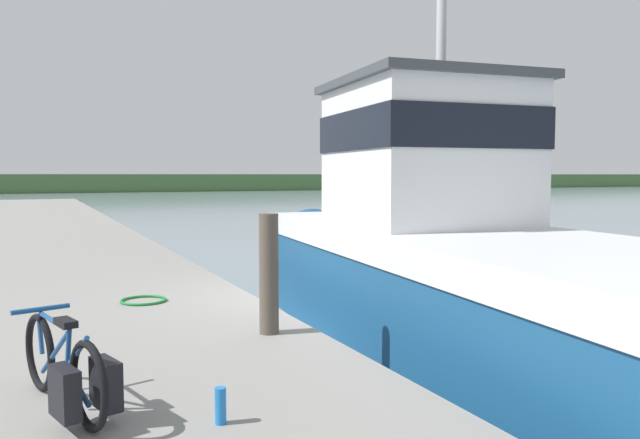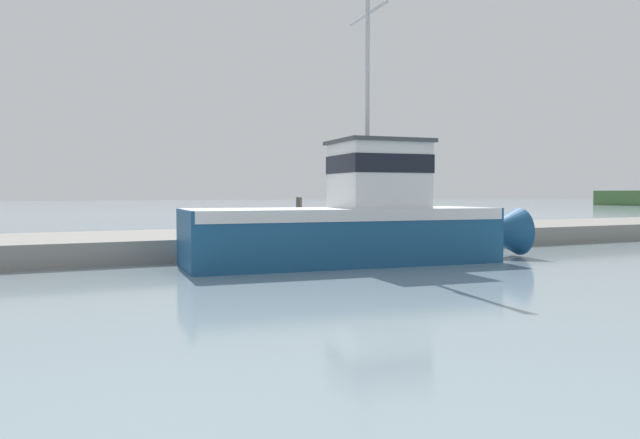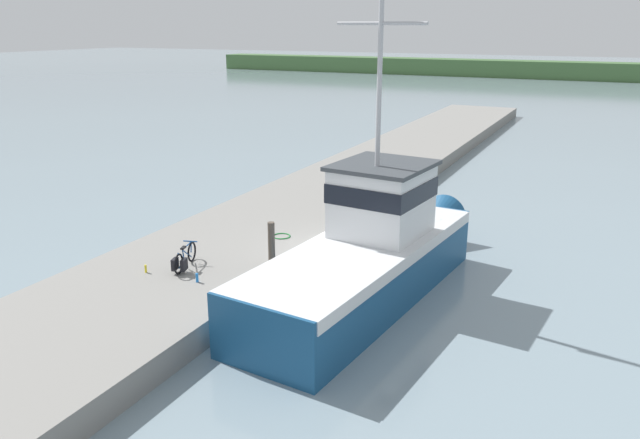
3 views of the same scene
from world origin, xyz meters
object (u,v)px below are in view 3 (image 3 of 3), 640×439
object	(u,v)px
fishing_boat_main	(371,250)
bicycle_touring	(183,259)
water_bottle_on_curb	(197,278)
mooring_post	(271,243)
water_bottle_by_bike	(146,269)

from	to	relation	value
fishing_boat_main	bicycle_touring	size ratio (longest dim) A/B	7.24
fishing_boat_main	water_bottle_on_curb	size ratio (longest dim) A/B	45.35
fishing_boat_main	water_bottle_on_curb	distance (m)	5.09
mooring_post	water_bottle_by_bike	world-z (taller)	mooring_post
mooring_post	water_bottle_by_bike	distance (m)	3.78
fishing_boat_main	water_bottle_by_bike	bearing A→B (deg)	-146.81
mooring_post	water_bottle_on_curb	xyz separation A→B (m)	(-1.17, -2.20, -0.53)
water_bottle_by_bike	mooring_post	bearing A→B (deg)	37.45
fishing_boat_main	water_bottle_by_bike	size ratio (longest dim) A/B	49.98
bicycle_touring	water_bottle_by_bike	size ratio (longest dim) A/B	6.91
fishing_boat_main	water_bottle_on_curb	bearing A→B (deg)	-138.21
bicycle_touring	water_bottle_on_curb	size ratio (longest dim) A/B	6.27
fishing_boat_main	water_bottle_on_curb	xyz separation A→B (m)	(-4.10, -2.97, -0.50)
bicycle_touring	water_bottle_by_bike	bearing A→B (deg)	-157.43
bicycle_touring	mooring_post	bearing A→B (deg)	21.00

